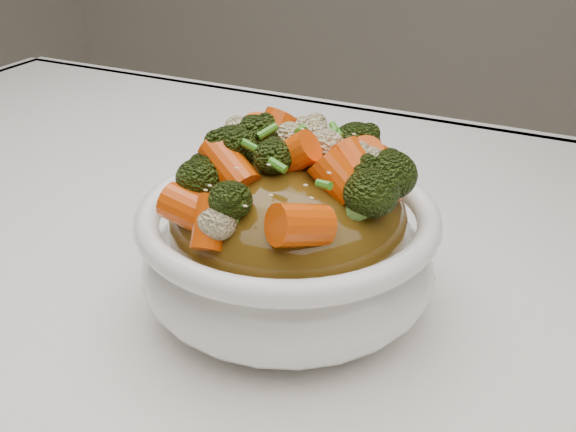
% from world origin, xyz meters
% --- Properties ---
extents(tablecloth, '(1.20, 0.80, 0.04)m').
position_xyz_m(tablecloth, '(0.00, 0.00, 0.73)').
color(tablecloth, white).
rests_on(tablecloth, dining_table).
extents(bowl, '(0.20, 0.20, 0.08)m').
position_xyz_m(bowl, '(0.03, -0.01, 0.79)').
color(bowl, white).
rests_on(bowl, tablecloth).
extents(sauce_base, '(0.16, 0.16, 0.08)m').
position_xyz_m(sauce_base, '(0.03, -0.01, 0.81)').
color(sauce_base, '#593D0F').
rests_on(sauce_base, bowl).
extents(carrots, '(0.16, 0.16, 0.04)m').
position_xyz_m(carrots, '(0.03, -0.01, 0.87)').
color(carrots, '#E64C07').
rests_on(carrots, sauce_base).
extents(broccoli, '(0.16, 0.16, 0.04)m').
position_xyz_m(broccoli, '(0.03, -0.01, 0.87)').
color(broccoli, black).
rests_on(broccoli, sauce_base).
extents(cauliflower, '(0.16, 0.16, 0.03)m').
position_xyz_m(cauliflower, '(0.03, -0.01, 0.87)').
color(cauliflower, beige).
rests_on(cauliflower, sauce_base).
extents(scallions, '(0.12, 0.12, 0.02)m').
position_xyz_m(scallions, '(0.03, -0.01, 0.87)').
color(scallions, '#3D8B20').
rests_on(scallions, sauce_base).
extents(sesame_seeds, '(0.14, 0.14, 0.01)m').
position_xyz_m(sesame_seeds, '(0.03, -0.01, 0.87)').
color(sesame_seeds, beige).
rests_on(sesame_seeds, sauce_base).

